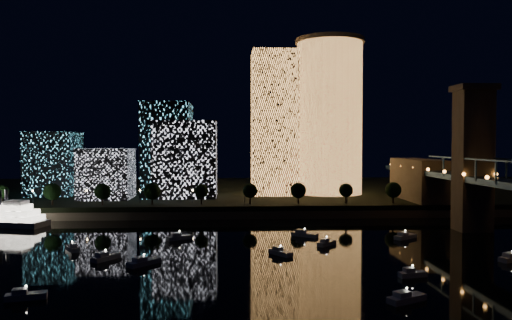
% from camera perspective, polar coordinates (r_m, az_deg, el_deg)
% --- Properties ---
extents(ground, '(520.00, 520.00, 0.00)m').
position_cam_1_polar(ground, '(121.88, 5.87, -12.41)').
color(ground, black).
rests_on(ground, ground).
extents(far_bank, '(420.00, 160.00, 5.00)m').
position_cam_1_polar(far_bank, '(278.61, 0.77, -3.73)').
color(far_bank, black).
rests_on(far_bank, ground).
extents(seawall, '(420.00, 6.00, 3.00)m').
position_cam_1_polar(seawall, '(201.53, 2.25, -6.22)').
color(seawall, '#6B5E4C').
rests_on(seawall, ground).
extents(tower_cylindrical, '(34.00, 34.00, 76.32)m').
position_cam_1_polar(tower_cylindrical, '(250.71, 8.38, 4.94)').
color(tower_cylindrical, '#FFA751').
rests_on(tower_cylindrical, far_bank).
extents(tower_rectangular, '(21.82, 21.82, 69.43)m').
position_cam_1_polar(tower_rectangular, '(244.08, 2.08, 4.21)').
color(tower_rectangular, '#FFA751').
rests_on(tower_rectangular, far_bank).
extents(midrise_blocks, '(89.91, 39.79, 43.90)m').
position_cam_1_polar(midrise_blocks, '(240.80, -12.94, 0.17)').
color(midrise_blocks, white).
rests_on(midrise_blocks, far_bank).
extents(motorboats, '(123.39, 73.17, 2.78)m').
position_cam_1_polar(motorboats, '(134.48, 1.39, -10.67)').
color(motorboats, silver).
rests_on(motorboats, ground).
extents(esplanade_trees, '(166.21, 6.94, 8.97)m').
position_cam_1_polar(esplanade_trees, '(205.97, -6.58, -3.54)').
color(esplanade_trees, black).
rests_on(esplanade_trees, far_bank).
extents(street_lamps, '(132.70, 0.70, 5.65)m').
position_cam_1_polar(street_lamps, '(212.27, -7.25, -3.77)').
color(street_lamps, black).
rests_on(street_lamps, far_bank).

